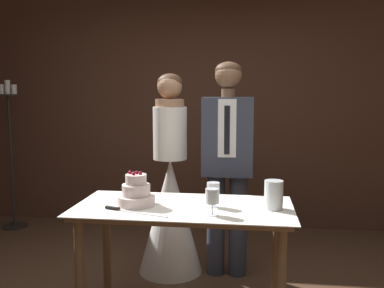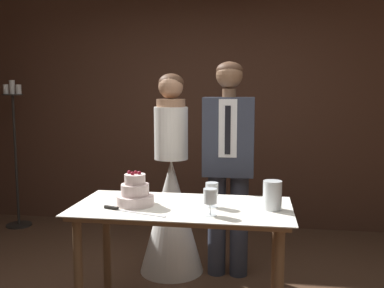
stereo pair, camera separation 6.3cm
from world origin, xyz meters
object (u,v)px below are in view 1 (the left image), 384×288
cake_table (184,222)px  tiered_cake (136,193)px  cake_knife (124,210)px  wine_glass_near (212,197)px  wine_glass_middle (213,190)px  candle_stand (11,155)px  bride (170,201)px  groom (228,157)px  hurricane_candle (274,196)px

cake_table → tiered_cake: (-0.30, -0.03, 0.18)m
cake_knife → wine_glass_near: (0.54, -0.01, 0.10)m
tiered_cake → cake_knife: tiered_cake is taller
wine_glass_middle → candle_stand: candle_stand is taller
cake_table → tiered_cake: 0.36m
bride → candle_stand: 2.21m
wine_glass_near → wine_glass_middle: 0.19m
bride → groom: groom is taller
bride → candle_stand: (-1.98, 0.94, 0.21)m
bride → candle_stand: size_ratio=1.01×
wine_glass_middle → groom: size_ratio=0.09×
hurricane_candle → bride: size_ratio=0.11×
groom → candle_stand: size_ratio=1.07×
cake_table → wine_glass_middle: bearing=1.0°
cake_knife → wine_glass_near: wine_glass_near is taller
tiered_cake → hurricane_candle: bearing=1.6°
candle_stand → tiered_cake: bearing=-43.0°
cake_knife → candle_stand: 2.70m
wine_glass_near → bride: size_ratio=0.10×
groom → wine_glass_middle: bearing=-93.4°
cake_table → tiered_cake: size_ratio=5.77×
tiered_cake → cake_knife: size_ratio=0.57×
tiered_cake → groom: (0.54, 0.85, 0.12)m
cake_knife → wine_glass_middle: bearing=35.7°
cake_knife → bride: bearing=101.5°
wine_glass_middle → bride: (-0.43, 0.82, -0.30)m
tiered_cake → candle_stand: size_ratio=0.15×
tiered_cake → cake_knife: (-0.04, -0.15, -0.07)m
cake_table → hurricane_candle: hurricane_candle is taller
hurricane_candle → candle_stand: 3.30m
cake_table → bride: (-0.24, 0.82, -0.08)m
wine_glass_near → candle_stand: size_ratio=0.10×
wine_glass_near → candle_stand: bearing=141.2°
cake_knife → candle_stand: (-1.88, 1.94, 0.02)m
cake_table → cake_knife: (-0.34, -0.17, 0.11)m
groom → candle_stand: (-2.46, 0.94, -0.17)m
cake_knife → groom: groom is taller
cake_table → bride: 0.86m
groom → candle_stand: bearing=159.0°
bride → groom: size_ratio=0.95×
cake_knife → bride: 1.02m
bride → groom: (0.48, -0.00, 0.39)m
wine_glass_near → hurricane_candle: size_ratio=0.89×
candle_stand → wine_glass_near: bearing=-38.8°
wine_glass_middle → candle_stand: bearing=143.9°
cake_table → groom: bearing=73.8°
cake_knife → wine_glass_middle: size_ratio=2.70×
hurricane_candle → groom: groom is taller
candle_stand → cake_knife: bearing=-45.9°
wine_glass_middle → bride: bearing=117.7°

